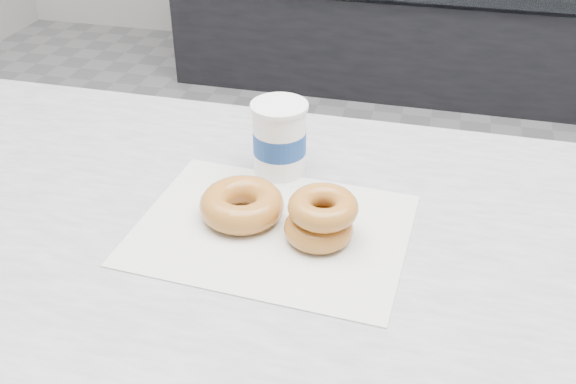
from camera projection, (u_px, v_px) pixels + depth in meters
name	position (u px, v px, depth m)	size (l,w,h in m)	color
ground	(342.00, 377.00, 1.76)	(5.00, 5.00, 0.00)	gray
wax_paper	(272.00, 229.00, 0.82)	(0.34, 0.26, 0.00)	silver
donut_single	(242.00, 204.00, 0.83)	(0.11, 0.11, 0.04)	#C07734
donut_stack	(321.00, 218.00, 0.78)	(0.09, 0.09, 0.06)	#C07734
coffee_cup	(280.00, 138.00, 0.91)	(0.09, 0.09, 0.11)	white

